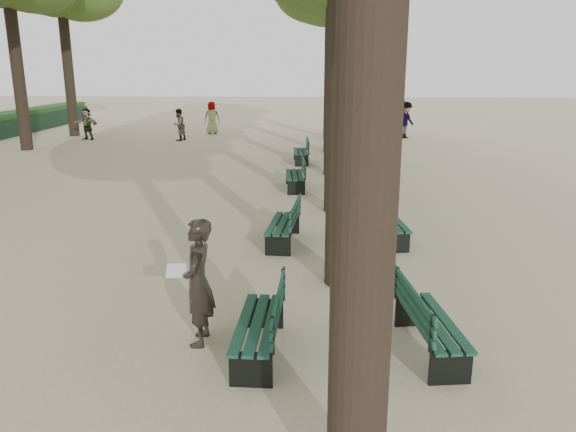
{
  "coord_description": "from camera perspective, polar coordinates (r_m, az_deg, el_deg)",
  "views": [
    {
      "loc": [
        1.15,
        -6.27,
        3.73
      ],
      "look_at": [
        0.6,
        3.0,
        1.2
      ],
      "focal_mm": 35.0,
      "sensor_mm": 36.0,
      "label": 1
    }
  ],
  "objects": [
    {
      "name": "ground",
      "position": [
        7.38,
        -6.27,
        -15.2
      ],
      "size": [
        120.0,
        120.0,
        0.0
      ],
      "primitive_type": "plane",
      "color": "#BCAC8E",
      "rests_on": "ground"
    },
    {
      "name": "bench_left_0",
      "position": [
        7.55,
        -3.01,
        -12.03
      ],
      "size": [
        0.59,
        1.81,
        0.92
      ],
      "color": "black",
      "rests_on": "ground"
    },
    {
      "name": "bench_left_1",
      "position": [
        11.94,
        -0.51,
        -1.59
      ],
      "size": [
        0.69,
        1.84,
        0.92
      ],
      "color": "black",
      "rests_on": "ground"
    },
    {
      "name": "bench_left_2",
      "position": [
        17.19,
        0.72,
        3.63
      ],
      "size": [
        0.72,
        1.84,
        0.92
      ],
      "color": "black",
      "rests_on": "ground"
    },
    {
      "name": "bench_left_3",
      "position": [
        21.83,
        1.31,
        6.12
      ],
      "size": [
        0.7,
        1.84,
        0.92
      ],
      "color": "black",
      "rests_on": "ground"
    },
    {
      "name": "bench_right_0",
      "position": [
        7.82,
        14.25,
        -11.49
      ],
      "size": [
        0.81,
        1.86,
        0.92
      ],
      "color": "black",
      "rests_on": "ground"
    },
    {
      "name": "bench_right_1",
      "position": [
        12.31,
        10.18,
        -1.31
      ],
      "size": [
        0.78,
        1.85,
        0.92
      ],
      "color": "black",
      "rests_on": "ground"
    },
    {
      "name": "bench_right_2",
      "position": [
        17.55,
        8.2,
        3.72
      ],
      "size": [
        0.77,
        1.85,
        0.92
      ],
      "color": "black",
      "rests_on": "ground"
    },
    {
      "name": "bench_right_3",
      "position": [
        21.67,
        7.33,
        5.93
      ],
      "size": [
        0.78,
        1.86,
        0.92
      ],
      "color": "black",
      "rests_on": "ground"
    },
    {
      "name": "man_with_map",
      "position": [
        7.69,
        -9.12,
        -6.68
      ],
      "size": [
        0.63,
        0.72,
        1.77
      ],
      "color": "black",
      "rests_on": "ground"
    },
    {
      "name": "pedestrian_d",
      "position": [
        31.26,
        -7.73,
        9.86
      ],
      "size": [
        0.88,
        0.42,
        1.75
      ],
      "primitive_type": "imported",
      "rotation": [
        0.0,
        0.0,
        3.22
      ],
      "color": "#262628",
      "rests_on": "ground"
    },
    {
      "name": "pedestrian_b",
      "position": [
        29.78,
        11.89,
        9.51
      ],
      "size": [
        1.09,
        1.13,
        1.85
      ],
      "primitive_type": "imported",
      "rotation": [
        0.0,
        0.0,
        0.82
      ],
      "color": "#262628",
      "rests_on": "ground"
    },
    {
      "name": "pedestrian_e",
      "position": [
        30.37,
        -19.73,
        8.79
      ],
      "size": [
        1.48,
        0.72,
        1.56
      ],
      "primitive_type": "imported",
      "rotation": [
        0.0,
        0.0,
        5.99
      ],
      "color": "#262628",
      "rests_on": "ground"
    },
    {
      "name": "pedestrian_c",
      "position": [
        31.17,
        11.41,
        9.83
      ],
      "size": [
        1.18,
        0.79,
        1.91
      ],
      "primitive_type": "imported",
      "rotation": [
        0.0,
        0.0,
        0.41
      ],
      "color": "#262628",
      "rests_on": "ground"
    },
    {
      "name": "pedestrian_a",
      "position": [
        28.81,
        -11.04,
        9.08
      ],
      "size": [
        0.59,
        0.82,
        1.56
      ],
      "primitive_type": "imported",
      "rotation": [
        0.0,
        0.0,
        4.29
      ],
      "color": "#262628",
      "rests_on": "ground"
    }
  ]
}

